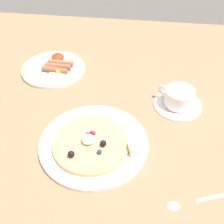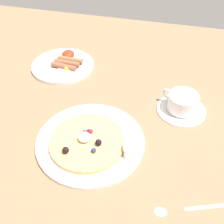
{
  "view_description": "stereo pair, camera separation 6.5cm",
  "coord_description": "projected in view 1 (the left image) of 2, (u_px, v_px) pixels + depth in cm",
  "views": [
    {
      "loc": [
        13.31,
        -55.86,
        58.1
      ],
      "look_at": [
        5.96,
        0.78,
        4.0
      ],
      "focal_mm": 44.14,
      "sensor_mm": 36.0,
      "label": 1
    },
    {
      "loc": [
        19.67,
        -54.67,
        58.1
      ],
      "look_at": [
        5.96,
        0.78,
        4.0
      ],
      "focal_mm": 44.14,
      "sensor_mm": 36.0,
      "label": 2
    }
  ],
  "objects": [
    {
      "name": "syrup_ramekin",
      "position": [
        137.0,
        148.0,
        0.71
      ],
      "size": [
        4.59,
        4.59,
        2.94
      ],
      "color": "white",
      "rests_on": "pancake_plate"
    },
    {
      "name": "fried_breakfast",
      "position": [
        58.0,
        65.0,
        1.0
      ],
      "size": [
        10.28,
        13.71,
        2.8
      ],
      "color": "brown",
      "rests_on": "breakfast_plate"
    },
    {
      "name": "ground_plane",
      "position": [
        92.0,
        125.0,
        0.82
      ],
      "size": [
        160.75,
        138.86,
        3.0
      ],
      "primitive_type": "cube",
      "color": "#8A664A"
    },
    {
      "name": "breakfast_plate",
      "position": [
        53.0,
        69.0,
        1.0
      ],
      "size": [
        22.64,
        22.64,
        1.11
      ],
      "primitive_type": "cylinder",
      "color": "white",
      "rests_on": "ground_plane"
    },
    {
      "name": "pancake_with_berries",
      "position": [
        91.0,
        143.0,
        0.73
      ],
      "size": [
        20.36,
        20.36,
        3.36
      ],
      "color": "tan",
      "rests_on": "pancake_plate"
    },
    {
      "name": "coffee_saucer",
      "position": [
        178.0,
        104.0,
        0.86
      ],
      "size": [
        14.99,
        14.99,
        0.89
      ],
      "primitive_type": "cylinder",
      "color": "white",
      "rests_on": "ground_plane"
    },
    {
      "name": "teaspoon",
      "position": [
        192.0,
        202.0,
        0.63
      ],
      "size": [
        16.93,
        7.03,
        0.6
      ],
      "color": "silver",
      "rests_on": "ground_plane"
    },
    {
      "name": "pancake_plate",
      "position": [
        94.0,
        143.0,
        0.75
      ],
      "size": [
        29.55,
        29.55,
        1.02
      ],
      "primitive_type": "cylinder",
      "color": "white",
      "rests_on": "ground_plane"
    },
    {
      "name": "coffee_cup",
      "position": [
        179.0,
        97.0,
        0.84
      ],
      "size": [
        11.16,
        8.99,
        5.05
      ],
      "color": "white",
      "rests_on": "coffee_saucer"
    }
  ]
}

